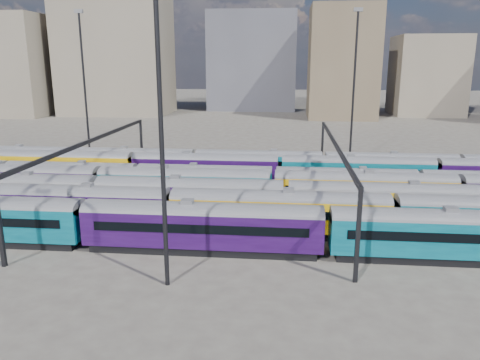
# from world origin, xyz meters

# --- Properties ---
(ground) EXTENTS (500.00, 500.00, 0.00)m
(ground) POSITION_xyz_m (0.00, 0.00, 0.00)
(ground) COLOR #46403B
(ground) RESTS_ON ground
(rake_0) EXTENTS (113.26, 3.32, 5.60)m
(rake_0) POSITION_xyz_m (-3.37, -15.00, 2.94)
(rake_0) COLOR black
(rake_0) RESTS_ON ground
(rake_1) EXTENTS (134.69, 3.28, 5.54)m
(rake_1) POSITION_xyz_m (-7.65, -10.00, 2.91)
(rake_1) COLOR black
(rake_1) RESTS_ON ground
(rake_2) EXTENTS (108.61, 3.18, 5.36)m
(rake_2) POSITION_xyz_m (-6.64, -5.00, 2.82)
(rake_2) COLOR black
(rake_2) RESTS_ON ground
(rake_3) EXTENTS (108.78, 3.19, 5.37)m
(rake_3) POSITION_xyz_m (13.57, 0.00, 2.82)
(rake_3) COLOR black
(rake_3) RESTS_ON ground
(rake_4) EXTENTS (111.54, 2.72, 4.57)m
(rake_4) POSITION_xyz_m (-16.01, 5.00, 2.40)
(rake_4) COLOR black
(rake_4) RESTS_ON ground
(rake_5) EXTENTS (150.51, 3.14, 5.30)m
(rake_5) POSITION_xyz_m (14.17, 10.00, 2.78)
(rake_5) COLOR black
(rake_5) RESTS_ON ground
(rake_6) EXTENTS (118.53, 2.89, 4.86)m
(rake_6) POSITION_xyz_m (9.92, 15.00, 2.55)
(rake_6) COLOR black
(rake_6) RESTS_ON ground
(gantry_1) EXTENTS (0.35, 40.35, 8.03)m
(gantry_1) POSITION_xyz_m (-20.00, 0.00, 6.79)
(gantry_1) COLOR black
(gantry_1) RESTS_ON ground
(gantry_2) EXTENTS (0.35, 40.35, 8.03)m
(gantry_2) POSITION_xyz_m (10.00, 0.00, 6.79)
(gantry_2) COLOR black
(gantry_2) RESTS_ON ground
(mast_1) EXTENTS (1.40, 0.50, 25.60)m
(mast_1) POSITION_xyz_m (-30.00, 22.00, 13.97)
(mast_1) COLOR black
(mast_1) RESTS_ON ground
(mast_2) EXTENTS (1.40, 0.50, 25.60)m
(mast_2) POSITION_xyz_m (-5.00, -22.00, 13.97)
(mast_2) COLOR black
(mast_2) RESTS_ON ground
(mast_3) EXTENTS (1.40, 0.50, 25.60)m
(mast_3) POSITION_xyz_m (15.00, 24.00, 13.97)
(mast_3) COLOR black
(mast_3) RESTS_ON ground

